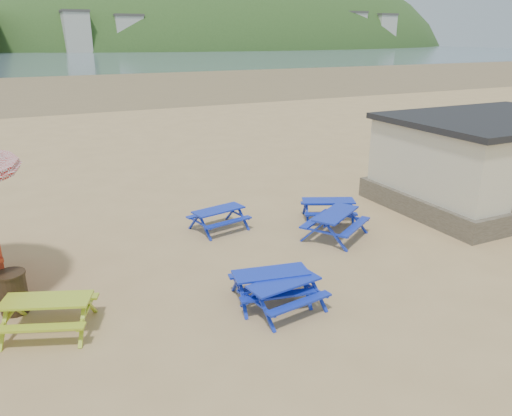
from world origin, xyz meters
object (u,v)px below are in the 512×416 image
amenity_block (492,160)px  picnic_table_blue_a (219,219)px  litter_bin (13,292)px  picnic_table_blue_b (328,210)px  picnic_table_yellow (49,315)px

amenity_block → picnic_table_blue_a: bearing=169.9°
litter_bin → amenity_block: size_ratio=0.13×
amenity_block → picnic_table_blue_b: bearing=171.5°
picnic_table_blue_b → litter_bin: litter_bin is taller
picnic_table_blue_a → amenity_block: 10.06m
picnic_table_blue_a → picnic_table_yellow: size_ratio=0.86×
picnic_table_blue_a → litter_bin: (-5.91, -2.62, 0.14)m
picnic_table_yellow → amenity_block: bearing=29.1°
picnic_table_blue_b → litter_bin: (-9.45, -1.81, 0.13)m
picnic_table_blue_a → litter_bin: litter_bin is taller
picnic_table_blue_b → picnic_table_yellow: size_ratio=0.97×
picnic_table_blue_a → litter_bin: 6.46m
picnic_table_blue_a → picnic_table_blue_b: (3.54, -0.81, 0.01)m
litter_bin → picnic_table_yellow: bearing=-61.3°
picnic_table_yellow → picnic_table_blue_b: bearing=40.0°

